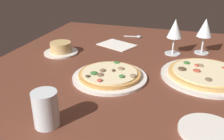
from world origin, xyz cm
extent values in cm
cube|color=brown|center=(0.00, 0.00, 2.00)|extent=(150.00, 110.00, 4.00)
cylinder|color=silver|center=(-2.27, 1.06, 4.50)|extent=(27.68, 27.68, 1.00)
cylinder|color=#C68C47|center=(-2.27, 1.06, 5.60)|extent=(23.08, 23.08, 1.20)
cylinder|color=beige|center=(-2.27, 1.06, 6.40)|extent=(20.46, 20.46, 0.40)
ellipsoid|color=#387033|center=(7.06, 1.17, 6.82)|extent=(2.38, 2.32, 0.44)
ellipsoid|color=#387033|center=(-5.07, -4.35, 6.95)|extent=(2.43, 2.10, 0.70)
ellipsoid|color=brown|center=(-5.87, 3.52, 6.83)|extent=(2.94, 2.58, 0.46)
ellipsoid|color=#387033|center=(-5.56, 6.05, 6.96)|extent=(2.78, 2.75, 0.71)
ellipsoid|color=brown|center=(-2.19, 3.89, 6.90)|extent=(2.97, 2.24, 0.61)
ellipsoid|color=#4C3828|center=(-8.56, 7.20, 6.90)|extent=(1.87, 1.66, 0.59)
ellipsoid|color=#937556|center=(-3.37, -7.93, 6.88)|extent=(3.13, 2.30, 0.55)
ellipsoid|color=#AD4733|center=(-10.39, 2.02, 6.90)|extent=(2.30, 1.93, 0.61)
ellipsoid|color=#4C3828|center=(-1.07, -0.13, 6.95)|extent=(1.73, 1.25, 0.70)
ellipsoid|color=#937556|center=(1.70, -2.12, 6.87)|extent=(2.94, 2.70, 0.53)
cylinder|color=silver|center=(9.75, -33.17, 4.50)|extent=(33.79, 33.79, 1.00)
cylinder|color=tan|center=(9.75, -33.17, 5.60)|extent=(28.21, 28.21, 1.20)
cylinder|color=beige|center=(9.75, -33.17, 6.40)|extent=(24.67, 24.67, 0.40)
ellipsoid|color=#387033|center=(15.17, -25.55, 6.88)|extent=(2.84, 2.56, 0.55)
ellipsoid|color=brown|center=(1.80, -33.45, 6.84)|extent=(3.05, 2.49, 0.47)
ellipsoid|color=#AD4733|center=(14.36, -39.28, 6.82)|extent=(1.76, 1.49, 0.45)
ellipsoid|color=#4C3828|center=(8.20, -24.21, 6.98)|extent=(3.18, 3.13, 0.75)
ellipsoid|color=#937556|center=(14.05, -30.78, 6.85)|extent=(3.01, 2.44, 0.50)
ellipsoid|color=#AD4733|center=(13.46, -29.48, 6.96)|extent=(2.19, 1.93, 0.73)
ellipsoid|color=#AD4733|center=(8.28, -29.50, 6.91)|extent=(2.97, 2.88, 0.61)
cylinder|color=silver|center=(16.56, 31.20, 4.40)|extent=(15.77, 15.77, 0.80)
cylinder|color=tan|center=(16.56, 31.20, 7.08)|extent=(9.73, 9.73, 4.56)
cylinder|color=silver|center=(36.84, -31.61, 4.20)|extent=(6.55, 6.55, 0.40)
cylinder|color=silver|center=(36.84, -31.61, 8.24)|extent=(0.80, 0.80, 7.69)
cone|color=silver|center=(36.84, -31.61, 16.21)|extent=(6.94, 6.94, 8.24)
cone|color=maroon|center=(36.84, -31.61, 14.17)|extent=(3.16, 3.16, 4.16)
cylinder|color=silver|center=(31.61, -18.70, 4.20)|extent=(7.20, 7.20, 0.40)
cylinder|color=silver|center=(31.61, -18.70, 8.14)|extent=(0.80, 0.80, 7.47)
cone|color=silver|center=(31.61, -18.70, 16.10)|extent=(6.87, 6.87, 8.45)
cone|color=maroon|center=(31.61, -18.70, 13.39)|extent=(2.22, 2.22, 3.04)
cylinder|color=silver|center=(-34.61, 8.14, 8.98)|extent=(6.85, 6.85, 9.96)
cylinder|color=silver|center=(-34.61, 8.14, 7.04)|extent=(6.30, 6.30, 6.09)
cylinder|color=silver|center=(-24.98, -33.10, 4.45)|extent=(15.41, 15.41, 0.90)
cube|color=white|center=(35.91, 9.75, 4.15)|extent=(18.46, 20.93, 0.30)
ellipsoid|color=silver|center=(52.93, 1.93, 4.50)|extent=(4.41, 3.42, 1.00)
cylinder|color=silver|center=(52.23, 6.12, 4.35)|extent=(2.10, 8.50, 0.70)
camera|label=1|loc=(-83.41, -25.66, 45.43)|focal=40.85mm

